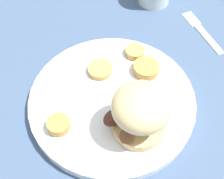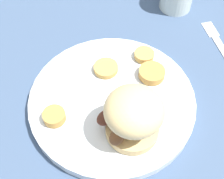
# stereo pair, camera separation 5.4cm
# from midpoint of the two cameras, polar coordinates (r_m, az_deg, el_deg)

# --- Properties ---
(ground_plane) EXTENTS (4.00, 4.00, 0.00)m
(ground_plane) POSITION_cam_midpoint_polar(r_m,az_deg,el_deg) (0.58, 2.67, -2.88)
(ground_plane) COLOR #3D5170
(dinner_plate) EXTENTS (0.30, 0.30, 0.02)m
(dinner_plate) POSITION_cam_midpoint_polar(r_m,az_deg,el_deg) (0.57, 2.71, -2.22)
(dinner_plate) COLOR white
(dinner_plate) RESTS_ON ground_plane
(sandwich) EXTENTS (0.13, 0.11, 0.10)m
(sandwich) POSITION_cam_midpoint_polar(r_m,az_deg,el_deg) (0.49, 7.16, -4.77)
(sandwich) COLOR tan
(sandwich) RESTS_ON dinner_plate
(potato_round_0) EXTENTS (0.04, 0.04, 0.02)m
(potato_round_0) POSITION_cam_midpoint_polar(r_m,az_deg,el_deg) (0.54, -7.70, -5.08)
(potato_round_0) COLOR #BC8942
(potato_round_0) RESTS_ON dinner_plate
(potato_round_1) EXTENTS (0.05, 0.05, 0.02)m
(potato_round_1) POSITION_cam_midpoint_polar(r_m,az_deg,el_deg) (0.59, 9.90, 2.79)
(potato_round_1) COLOR #BC8942
(potato_round_1) RESTS_ON dinner_plate
(potato_round_2) EXTENTS (0.05, 0.05, 0.01)m
(potato_round_2) POSITION_cam_midpoint_polar(r_m,az_deg,el_deg) (0.60, 1.48, 3.75)
(potato_round_2) COLOR tan
(potato_round_2) RESTS_ON dinner_plate
(potato_round_3) EXTENTS (0.04, 0.04, 0.01)m
(potato_round_3) POSITION_cam_midpoint_polar(r_m,az_deg,el_deg) (0.62, 8.40, 6.12)
(potato_round_3) COLOR tan
(potato_round_3) RESTS_ON dinner_plate
(fork) EXTENTS (0.12, 0.11, 0.00)m
(fork) POSITION_cam_midpoint_polar(r_m,az_deg,el_deg) (0.72, 21.07, 7.77)
(fork) COLOR silver
(fork) RESTS_ON ground_plane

